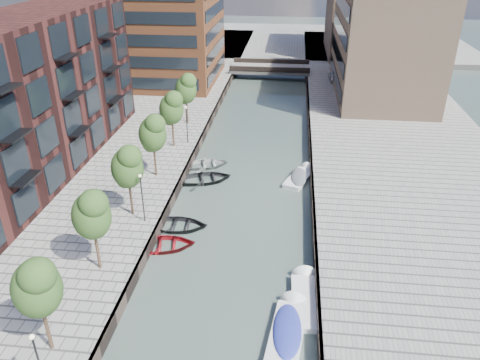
% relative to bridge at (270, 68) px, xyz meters
% --- Properties ---
extents(water, '(300.00, 300.00, 0.00)m').
position_rel_bridge_xyz_m(water, '(0.00, -32.00, -1.39)').
color(water, '#38473F').
rests_on(water, ground).
extents(quay_right, '(20.00, 140.00, 1.00)m').
position_rel_bridge_xyz_m(quay_right, '(16.00, -32.00, -0.89)').
color(quay_right, gray).
rests_on(quay_right, ground).
extents(quay_wall_left, '(0.25, 140.00, 1.00)m').
position_rel_bridge_xyz_m(quay_wall_left, '(-6.10, -32.00, -0.89)').
color(quay_wall_left, '#332823').
rests_on(quay_wall_left, ground).
extents(quay_wall_right, '(0.25, 140.00, 1.00)m').
position_rel_bridge_xyz_m(quay_wall_right, '(6.10, -32.00, -0.89)').
color(quay_wall_right, '#332823').
rests_on(quay_wall_right, ground).
extents(far_closure, '(80.00, 40.00, 1.00)m').
position_rel_bridge_xyz_m(far_closure, '(0.00, 28.00, -0.89)').
color(far_closure, gray).
rests_on(far_closure, ground).
extents(apartment_block, '(8.00, 38.00, 14.00)m').
position_rel_bridge_xyz_m(apartment_block, '(-20.00, -42.00, 6.61)').
color(apartment_block, black).
rests_on(apartment_block, quay_left).
extents(tan_block_near, '(12.00, 25.00, 14.00)m').
position_rel_bridge_xyz_m(tan_block_near, '(16.00, -10.00, 6.61)').
color(tan_block_near, '#A17E62').
rests_on(tan_block_near, quay_right).
extents(tan_block_far, '(12.00, 20.00, 16.00)m').
position_rel_bridge_xyz_m(tan_block_far, '(16.00, 16.00, 7.61)').
color(tan_block_far, '#A17E62').
rests_on(tan_block_far, quay_right).
extents(bridge, '(13.00, 6.00, 1.30)m').
position_rel_bridge_xyz_m(bridge, '(0.00, 0.00, 0.00)').
color(bridge, gray).
rests_on(bridge, ground).
extents(tree_1, '(2.50, 2.50, 5.95)m').
position_rel_bridge_xyz_m(tree_1, '(-8.50, -61.00, 3.92)').
color(tree_1, '#382619').
rests_on(tree_1, quay_left).
extents(tree_2, '(2.50, 2.50, 5.95)m').
position_rel_bridge_xyz_m(tree_2, '(-8.50, -54.00, 3.92)').
color(tree_2, '#382619').
rests_on(tree_2, quay_left).
extents(tree_3, '(2.50, 2.50, 5.95)m').
position_rel_bridge_xyz_m(tree_3, '(-8.50, -47.00, 3.92)').
color(tree_3, '#382619').
rests_on(tree_3, quay_left).
extents(tree_4, '(2.50, 2.50, 5.95)m').
position_rel_bridge_xyz_m(tree_4, '(-8.50, -40.00, 3.92)').
color(tree_4, '#382619').
rests_on(tree_4, quay_left).
extents(tree_5, '(2.50, 2.50, 5.95)m').
position_rel_bridge_xyz_m(tree_5, '(-8.50, -33.00, 3.92)').
color(tree_5, '#382619').
rests_on(tree_5, quay_left).
extents(tree_6, '(2.50, 2.50, 5.95)m').
position_rel_bridge_xyz_m(tree_6, '(-8.50, -26.00, 3.92)').
color(tree_6, '#382619').
rests_on(tree_6, quay_left).
extents(lamp_1, '(0.24, 0.24, 4.12)m').
position_rel_bridge_xyz_m(lamp_1, '(-7.20, -48.00, 2.12)').
color(lamp_1, black).
rests_on(lamp_1, quay_left).
extents(lamp_2, '(0.24, 0.24, 4.12)m').
position_rel_bridge_xyz_m(lamp_2, '(-7.20, -32.00, 2.12)').
color(lamp_2, black).
rests_on(lamp_2, quay_left).
extents(sloop_1, '(5.10, 3.76, 1.02)m').
position_rel_bridge_xyz_m(sloop_1, '(-4.83, -47.21, -1.39)').
color(sloop_1, black).
rests_on(sloop_1, ground).
extents(sloop_2, '(5.43, 4.34, 1.00)m').
position_rel_bridge_xyz_m(sloop_2, '(-5.24, -49.96, -1.39)').
color(sloop_2, maroon).
rests_on(sloop_2, ground).
extents(sloop_3, '(5.51, 4.77, 0.96)m').
position_rel_bridge_xyz_m(sloop_3, '(-4.48, -35.68, -1.39)').
color(sloop_3, '#B0B0AE').
rests_on(sloop_3, ground).
extents(sloop_4, '(6.07, 5.19, 1.06)m').
position_rel_bridge_xyz_m(sloop_4, '(-4.04, -38.90, -1.39)').
color(sloop_4, black).
rests_on(sloop_4, ground).
extents(motorboat_2, '(2.02, 5.40, 1.78)m').
position_rel_bridge_xyz_m(motorboat_2, '(5.38, -54.34, -1.29)').
color(motorboat_2, white).
rests_on(motorboat_2, ground).
extents(motorboat_3, '(2.49, 5.57, 1.80)m').
position_rel_bridge_xyz_m(motorboat_3, '(4.30, -57.30, -1.17)').
color(motorboat_3, white).
rests_on(motorboat_3, ground).
extents(motorboat_4, '(3.23, 5.06, 1.60)m').
position_rel_bridge_xyz_m(motorboat_4, '(5.02, -37.33, -1.20)').
color(motorboat_4, white).
rests_on(motorboat_4, ground).
extents(car, '(1.94, 4.20, 1.39)m').
position_rel_bridge_xyz_m(car, '(10.30, -5.18, 0.31)').
color(car, '#A1A3A6').
rests_on(car, quay_right).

